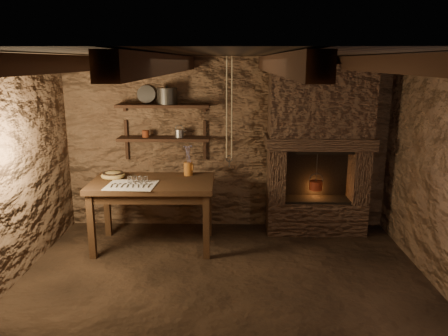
{
  "coord_description": "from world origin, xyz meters",
  "views": [
    {
      "loc": [
        0.1,
        -4.03,
        2.34
      ],
      "look_at": [
        -0.01,
        0.9,
        1.12
      ],
      "focal_mm": 35.0,
      "sensor_mm": 36.0,
      "label": 1
    }
  ],
  "objects_px": {
    "red_pot": "(316,185)",
    "iron_stockpot": "(167,97)",
    "stoneware_jug": "(188,162)",
    "work_table": "(153,211)",
    "wooden_bowl": "(113,175)"
  },
  "relations": [
    {
      "from": "red_pot",
      "to": "iron_stockpot",
      "type": "bearing_deg",
      "value": 176.6
    },
    {
      "from": "stoneware_jug",
      "to": "red_pot",
      "type": "bearing_deg",
      "value": -12.96
    },
    {
      "from": "iron_stockpot",
      "to": "stoneware_jug",
      "type": "bearing_deg",
      "value": -48.25
    },
    {
      "from": "work_table",
      "to": "wooden_bowl",
      "type": "height_order",
      "value": "wooden_bowl"
    },
    {
      "from": "wooden_bowl",
      "to": "iron_stockpot",
      "type": "distance_m",
      "value": 1.27
    },
    {
      "from": "stoneware_jug",
      "to": "work_table",
      "type": "bearing_deg",
      "value": -165.21
    },
    {
      "from": "work_table",
      "to": "stoneware_jug",
      "type": "bearing_deg",
      "value": 33.95
    },
    {
      "from": "work_table",
      "to": "wooden_bowl",
      "type": "relative_size",
      "value": 5.05
    },
    {
      "from": "stoneware_jug",
      "to": "wooden_bowl",
      "type": "height_order",
      "value": "stoneware_jug"
    },
    {
      "from": "work_table",
      "to": "iron_stockpot",
      "type": "height_order",
      "value": "iron_stockpot"
    },
    {
      "from": "iron_stockpot",
      "to": "wooden_bowl",
      "type": "bearing_deg",
      "value": -141.54
    },
    {
      "from": "wooden_bowl",
      "to": "iron_stockpot",
      "type": "height_order",
      "value": "iron_stockpot"
    },
    {
      "from": "wooden_bowl",
      "to": "iron_stockpot",
      "type": "xyz_separation_m",
      "value": [
        0.65,
        0.51,
        0.96
      ]
    },
    {
      "from": "work_table",
      "to": "red_pot",
      "type": "distance_m",
      "value": 2.22
    },
    {
      "from": "stoneware_jug",
      "to": "wooden_bowl",
      "type": "bearing_deg",
      "value": 170.52
    }
  ]
}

